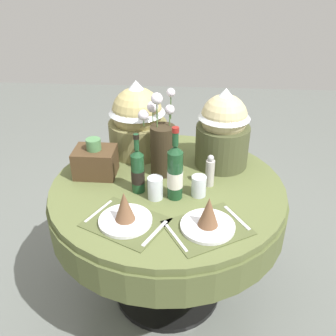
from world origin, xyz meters
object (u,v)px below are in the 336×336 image
Objects in this scene: place_setting_left at (125,214)px; gift_tub_back_right at (223,126)px; woven_basket_side_left at (95,161)px; place_setting_right at (208,220)px; pepper_mill at (210,172)px; gift_tub_back_left at (137,116)px; tumbler_near_left at (199,186)px; dining_table at (168,206)px; tumbler_mid at (155,188)px; flower_vase at (162,144)px; wine_bottle_left at (175,172)px; wine_bottle_centre at (138,171)px.

place_setting_left is 0.94× the size of gift_tub_back_right.
place_setting_right is at bearing -34.86° from woven_basket_side_left.
pepper_mill is 0.40× the size of gift_tub_back_left.
woven_basket_side_left is (-0.61, 0.06, 0.00)m from pepper_mill.
tumbler_near_left is at bearing -110.68° from gift_tub_back_right.
dining_table is 0.24m from tumbler_mid.
gift_tub_back_left reaches higher than tumbler_mid.
flower_vase is at bearing 74.79° from place_setting_left.
dining_table is at bearing 111.77° from wine_bottle_left.
gift_tub_back_left is at bearing 166.30° from gift_tub_back_right.
dining_table is at bearing -10.47° from woven_basket_side_left.
wine_bottle_left is 3.27× the size of tumbler_mid.
pepper_mill is at bearing -5.87° from woven_basket_side_left.
tumbler_near_left is 0.60× the size of pepper_mill.
tumbler_mid is at bearing -168.87° from tumbler_near_left.
wine_bottle_centre is (0.02, 0.26, 0.07)m from place_setting_left.
tumbler_mid is (-0.01, -0.25, -0.11)m from flower_vase.
tumbler_mid is (0.11, 0.20, 0.01)m from place_setting_left.
gift_tub_back_left is (-0.42, 0.35, 0.15)m from pepper_mill.
pepper_mill is at bearing -106.52° from gift_tub_back_right.
gift_tub_back_left is at bearing 129.35° from tumbler_near_left.
place_setting_left is 0.99× the size of place_setting_right.
tumbler_near_left is 0.24× the size of gift_tub_back_right.
gift_tub_back_right is at bearing 52.02° from place_setting_left.
dining_table is 2.91× the size of place_setting_right.
wine_bottle_centre is 0.45m from gift_tub_back_left.
pepper_mill is 0.56m from gift_tub_back_left.
tumbler_near_left is at bearing -15.98° from woven_basket_side_left.
tumbler_mid is at bearing -111.36° from dining_table.
place_setting_left is at bearing -60.32° from woven_basket_side_left.
woven_basket_side_left is (-0.19, -0.29, -0.14)m from gift_tub_back_left.
pepper_mill is (0.22, 0.01, 0.22)m from dining_table.
wine_bottle_centre is at bearing -153.15° from dining_table.
wine_bottle_left reaches higher than place_setting_left.
tumbler_near_left is at bearing 37.25° from place_setting_left.
dining_table is at bearing 151.90° from tumbler_near_left.
pepper_mill reaches higher than place_setting_left.
wine_bottle_centre is 0.29m from woven_basket_side_left.
wine_bottle_left is 2.13× the size of pepper_mill.
wine_bottle_left is at bearing -62.19° from gift_tub_back_left.
tumbler_mid is (-0.21, -0.04, 0.00)m from tumbler_near_left.
woven_basket_side_left is at bearing -172.03° from flower_vase.
place_setting_right is 0.83m from gift_tub_back_left.
place_setting_right is 1.96× the size of woven_basket_side_left.
gift_tub_back_left is (-0.15, 0.49, 0.17)m from tumbler_mid.
flower_vase is 0.29m from pepper_mill.
gift_tub_back_left reaches higher than woven_basket_side_left.
place_setting_right is 0.26m from tumbler_near_left.
wine_bottle_centre is at bearing -29.87° from woven_basket_side_left.
gift_tub_back_right is (0.12, 0.33, 0.18)m from tumbler_near_left.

